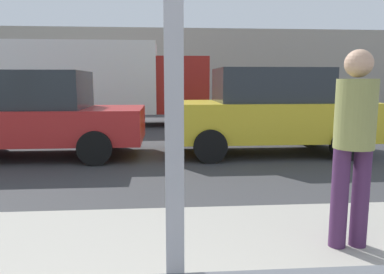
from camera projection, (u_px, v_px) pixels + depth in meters
name	position (u px, v px, depth m)	size (l,w,h in m)	color
ground_plane	(165.00, 145.00, 9.01)	(60.00, 60.00, 0.00)	#38383A
building_facade_far	(163.00, 70.00, 19.92)	(28.00, 1.20, 4.29)	#A89E8E
parked_car_red	(33.00, 114.00, 7.46)	(4.38, 2.03, 1.74)	red
parked_car_yellow	(268.00, 111.00, 7.83)	(4.29, 1.98, 1.80)	gold
box_truck	(100.00, 80.00, 12.82)	(7.21, 2.44, 2.83)	silver
pedestrian	(354.00, 137.00, 2.99)	(0.32, 0.32, 1.63)	#46254B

